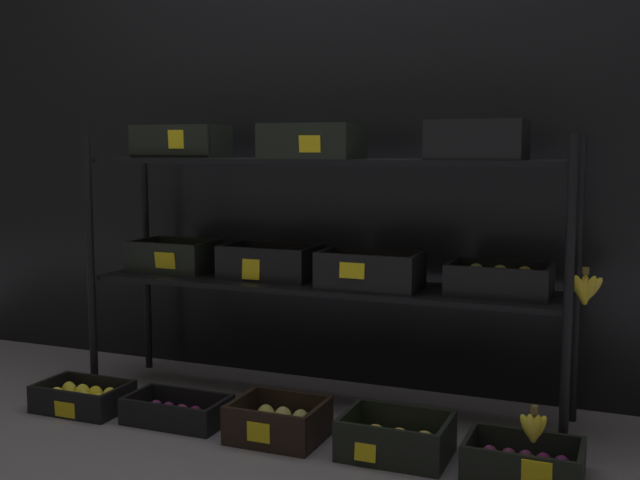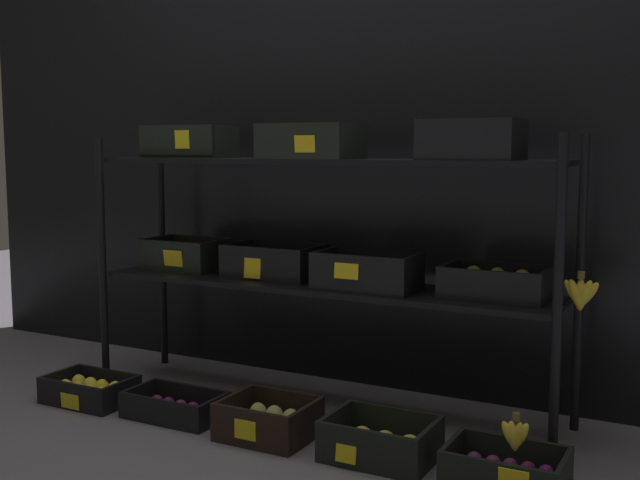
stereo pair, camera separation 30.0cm
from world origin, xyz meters
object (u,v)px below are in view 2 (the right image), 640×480
object	(u,v)px
crate_ground_lemon	(90,391)
banana_bunch_loose	(515,435)
crate_ground_plum	(175,408)
crate_ground_rightmost_plum	(506,471)
crate_ground_apple_gold	(381,444)
crate_ground_pear	(269,422)
display_rack	(319,225)

from	to	relation	value
crate_ground_lemon	banana_bunch_loose	xyz separation A→B (m)	(1.70, 0.02, 0.12)
crate_ground_plum	crate_ground_rightmost_plum	world-z (taller)	crate_ground_rightmost_plum
crate_ground_plum	crate_ground_apple_gold	xyz separation A→B (m)	(0.84, 0.00, 0.01)
crate_ground_pear	crate_ground_rightmost_plum	size ratio (longest dim) A/B	0.88
crate_ground_pear	crate_ground_rightmost_plum	bearing A→B (deg)	0.98
crate_ground_pear	crate_ground_apple_gold	size ratio (longest dim) A/B	0.89
crate_ground_plum	crate_ground_apple_gold	bearing A→B (deg)	0.20
crate_ground_pear	banana_bunch_loose	size ratio (longest dim) A/B	2.64
banana_bunch_loose	crate_ground_plum	bearing A→B (deg)	-179.99
crate_ground_lemon	crate_ground_apple_gold	size ratio (longest dim) A/B	0.98
display_rack	crate_ground_lemon	xyz separation A→B (m)	(-0.84, -0.40, -0.67)
crate_ground_lemon	crate_ground_plum	distance (m)	0.42
crate_ground_plum	crate_ground_rightmost_plum	distance (m)	1.26
crate_ground_pear	crate_ground_rightmost_plum	world-z (taller)	crate_ground_pear
crate_ground_rightmost_plum	banana_bunch_loose	bearing A→B (deg)	-14.84
crate_ground_rightmost_plum	banana_bunch_loose	xyz separation A→B (m)	(0.03, -0.01, 0.12)
crate_ground_lemon	crate_ground_pear	bearing A→B (deg)	0.75
display_rack	crate_ground_apple_gold	distance (m)	0.88
crate_ground_plum	crate_ground_rightmost_plum	xyz separation A→B (m)	(1.26, 0.01, 0.00)
crate_ground_rightmost_plum	display_rack	bearing A→B (deg)	156.13
crate_ground_plum	crate_ground_rightmost_plum	bearing A→B (deg)	0.34
crate_ground_lemon	banana_bunch_loose	world-z (taller)	banana_bunch_loose
crate_ground_rightmost_plum	banana_bunch_loose	world-z (taller)	banana_bunch_loose
display_rack	crate_ground_plum	distance (m)	0.88
crate_ground_lemon	display_rack	bearing A→B (deg)	25.43
crate_ground_lemon	crate_ground_pear	size ratio (longest dim) A/B	1.10
display_rack	crate_ground_rightmost_plum	bearing A→B (deg)	-23.87
crate_ground_pear	crate_ground_apple_gold	distance (m)	0.42
display_rack	crate_ground_pear	size ratio (longest dim) A/B	6.37
crate_ground_apple_gold	crate_ground_plum	bearing A→B (deg)	-179.80
display_rack	crate_ground_lemon	bearing A→B (deg)	-154.57
crate_ground_lemon	crate_ground_plum	world-z (taller)	crate_ground_lemon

